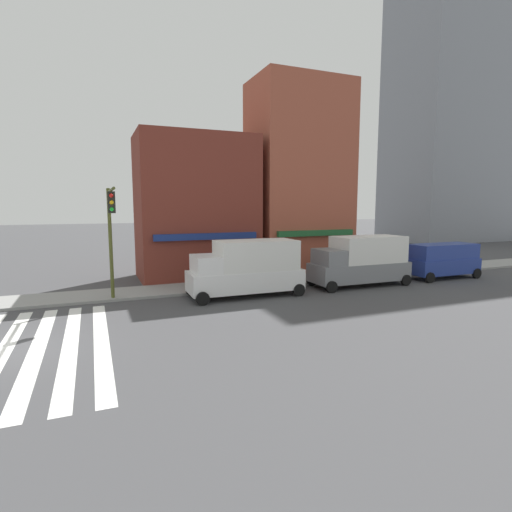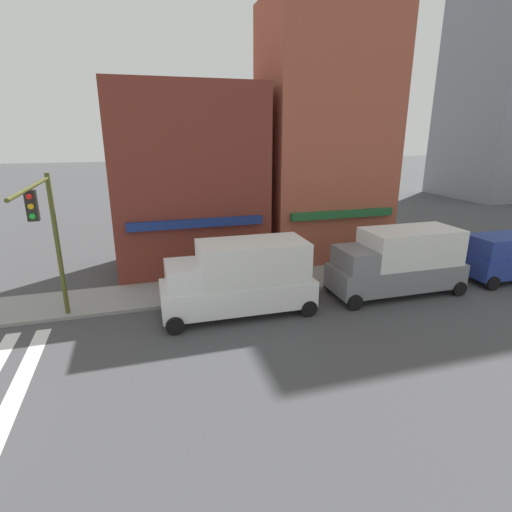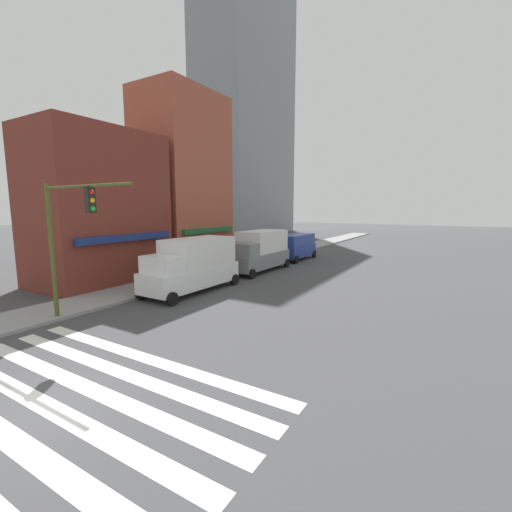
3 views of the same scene
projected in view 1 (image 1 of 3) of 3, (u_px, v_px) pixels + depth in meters
ground_plane at (3, 352)px, 13.50m from camera, size 200.00×200.00×0.00m
sidewalk_left at (33, 301)px, 20.37m from camera, size 120.00×3.00×0.15m
crosswalk_stripes at (3, 352)px, 13.50m from camera, size 6.74×10.80×0.01m
storefront_row at (257, 190)px, 28.60m from camera, size 15.22×5.30×13.89m
tower_distant at (464, 77)px, 55.10m from camera, size 20.28×10.39×45.11m
traffic_signal at (111, 224)px, 19.11m from camera, size 0.32×5.33×5.79m
box_truck_white at (247, 267)px, 21.64m from camera, size 6.24×2.42×3.04m
box_truck_grey at (361, 260)px, 24.47m from camera, size 6.21×2.42×3.04m
van_blue at (442, 259)px, 27.06m from camera, size 5.01×2.22×2.34m
pedestrian_green_top at (380, 258)px, 29.32m from camera, size 0.32×0.32×1.77m
pedestrian_orange_vest at (365, 262)px, 27.25m from camera, size 0.32×0.32×1.77m
pedestrian_white_shirt at (253, 266)px, 25.33m from camera, size 0.32×0.32×1.77m
fire_hydrant at (205, 282)px, 22.62m from camera, size 0.24×0.24×0.84m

